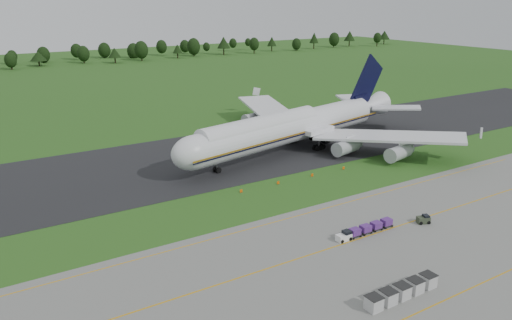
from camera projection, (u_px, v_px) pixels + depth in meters
ground at (265, 198)px, 93.77m from camera, size 600.00×600.00×0.00m
apron at (403, 280)px, 66.28m from camera, size 300.00×52.00×0.06m
taxiway at (200, 159)px, 116.38m from camera, size 300.00×40.00×0.08m
apron_markings at (366, 258)px, 71.94m from camera, size 300.00×30.20×0.01m
tree_line at (101, 52)px, 285.19m from camera, size 529.04×23.05×11.78m
aircraft at (293, 126)px, 121.43m from camera, size 75.18×71.42×21.06m
baggage_train at (364, 229)px, 79.10m from camera, size 11.26×1.44×1.38m
utility_cart at (423, 220)px, 82.92m from camera, size 2.34×1.86×1.12m
uld_row at (402, 291)px, 62.14m from camera, size 11.43×1.83×1.80m
edge_markers at (296, 179)px, 102.67m from camera, size 26.46×0.30×0.60m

